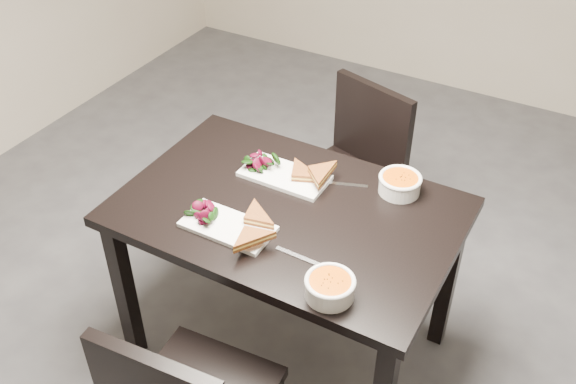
% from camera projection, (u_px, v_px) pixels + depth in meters
% --- Properties ---
extents(ground, '(5.00, 5.00, 0.00)m').
position_uv_depth(ground, '(356.00, 366.00, 2.70)').
color(ground, '#47474C').
rests_on(ground, ground).
extents(table, '(1.20, 0.80, 0.75)m').
position_uv_depth(table, '(288.00, 228.00, 2.40)').
color(table, black).
rests_on(table, ground).
extents(chair_far, '(0.52, 0.52, 0.85)m').
position_uv_depth(chair_far, '(354.00, 165.00, 3.00)').
color(chair_far, black).
rests_on(chair_far, ground).
extents(plate_near, '(0.32, 0.16, 0.02)m').
position_uv_depth(plate_near, '(228.00, 227.00, 2.24)').
color(plate_near, white).
rests_on(plate_near, table).
extents(sandwich_near, '(0.18, 0.15, 0.05)m').
position_uv_depth(sandwich_near, '(246.00, 223.00, 2.21)').
color(sandwich_near, '#A35B22').
rests_on(sandwich_near, plate_near).
extents(salad_near, '(0.10, 0.09, 0.04)m').
position_uv_depth(salad_near, '(203.00, 211.00, 2.26)').
color(salad_near, black).
rests_on(salad_near, plate_near).
extents(soup_bowl_near, '(0.16, 0.16, 0.07)m').
position_uv_depth(soup_bowl_near, '(330.00, 286.00, 1.97)').
color(soup_bowl_near, white).
rests_on(soup_bowl_near, table).
extents(cutlery_near, '(0.18, 0.02, 0.00)m').
position_uv_depth(cutlery_near, '(300.00, 257.00, 2.13)').
color(cutlery_near, silver).
rests_on(cutlery_near, table).
extents(plate_far, '(0.33, 0.17, 0.02)m').
position_uv_depth(plate_far, '(285.00, 176.00, 2.47)').
color(plate_far, white).
rests_on(plate_far, table).
extents(sandwich_far, '(0.20, 0.18, 0.05)m').
position_uv_depth(sandwich_far, '(298.00, 175.00, 2.42)').
color(sandwich_far, '#A35B22').
rests_on(sandwich_far, plate_far).
extents(salad_far, '(0.10, 0.09, 0.05)m').
position_uv_depth(salad_far, '(262.00, 162.00, 2.49)').
color(salad_far, black).
rests_on(salad_far, plate_far).
extents(soup_bowl_far, '(0.16, 0.16, 0.07)m').
position_uv_depth(soup_bowl_far, '(400.00, 183.00, 2.38)').
color(soup_bowl_far, white).
rests_on(soup_bowl_far, table).
extents(cutlery_far, '(0.17, 0.08, 0.00)m').
position_uv_depth(cutlery_far, '(344.00, 184.00, 2.44)').
color(cutlery_far, silver).
rests_on(cutlery_far, table).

